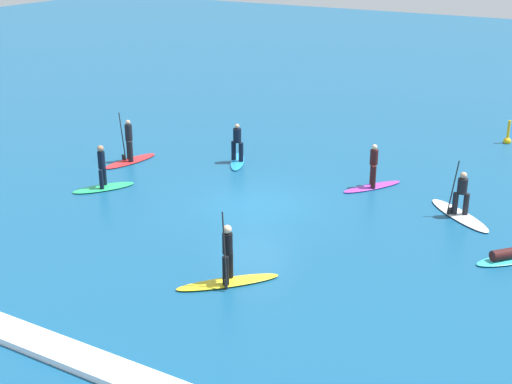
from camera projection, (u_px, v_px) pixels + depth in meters
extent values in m
plane|color=navy|center=(256.00, 205.00, 26.49)|extent=(120.00, 120.00, 0.00)
ellipsoid|color=red|center=(130.00, 161.00, 31.18)|extent=(1.24, 2.86, 0.08)
cylinder|color=black|center=(129.00, 149.00, 31.18)|extent=(0.25, 0.25, 0.90)
cylinder|color=black|center=(130.00, 151.00, 30.84)|extent=(0.25, 0.25, 0.90)
cylinder|color=black|center=(129.00, 132.00, 30.72)|extent=(0.37, 0.37, 0.70)
sphere|color=tan|center=(128.00, 122.00, 30.56)|extent=(0.24, 0.24, 0.20)
cylinder|color=black|center=(122.00, 137.00, 30.84)|extent=(0.29, 0.09, 2.09)
cube|color=black|center=(124.00, 158.00, 31.20)|extent=(0.21, 0.09, 0.32)
ellipsoid|color=#1E8CD1|center=(237.00, 161.00, 31.10)|extent=(1.64, 2.45, 0.10)
cylinder|color=black|center=(241.00, 152.00, 30.83)|extent=(0.28, 0.28, 0.82)
cylinder|color=black|center=(234.00, 150.00, 31.04)|extent=(0.28, 0.28, 0.82)
cylinder|color=black|center=(237.00, 135.00, 30.68)|extent=(0.47, 0.47, 0.61)
sphere|color=tan|center=(237.00, 126.00, 30.53)|extent=(0.28, 0.28, 0.21)
ellipsoid|color=purple|center=(372.00, 187.00, 28.17)|extent=(1.92, 2.62, 0.08)
cylinder|color=#381414|center=(372.00, 173.00, 28.21)|extent=(0.26, 0.26, 0.89)
cylinder|color=#381414|center=(374.00, 177.00, 27.79)|extent=(0.26, 0.26, 0.89)
cylinder|color=#381414|center=(374.00, 157.00, 27.73)|extent=(0.43, 0.43, 0.59)
sphere|color=beige|center=(375.00, 147.00, 27.59)|extent=(0.30, 0.30, 0.22)
ellipsoid|color=white|center=(459.00, 215.00, 25.42)|extent=(3.00, 2.70, 0.10)
cylinder|color=black|center=(466.00, 204.00, 25.23)|extent=(0.28, 0.28, 0.79)
cylinder|color=black|center=(455.00, 203.00, 25.30)|extent=(0.28, 0.28, 0.79)
cylinder|color=black|center=(462.00, 186.00, 25.02)|extent=(0.49, 0.49, 0.55)
sphere|color=tan|center=(464.00, 175.00, 24.88)|extent=(0.34, 0.34, 0.24)
cylinder|color=black|center=(453.00, 187.00, 25.10)|extent=(0.24, 0.28, 1.96)
cube|color=black|center=(451.00, 212.00, 25.43)|extent=(0.17, 0.19, 0.32)
ellipsoid|color=#23B266|center=(104.00, 188.00, 28.05)|extent=(1.96, 2.48, 0.09)
cylinder|color=black|center=(101.00, 179.00, 27.69)|extent=(0.23, 0.23, 0.76)
cylinder|color=black|center=(104.00, 176.00, 28.10)|extent=(0.23, 0.23, 0.76)
cylinder|color=black|center=(101.00, 160.00, 27.64)|extent=(0.39, 0.39, 0.68)
sphere|color=#A37556|center=(100.00, 149.00, 27.47)|extent=(0.35, 0.35, 0.25)
ellipsoid|color=yellow|center=(228.00, 282.00, 20.70)|extent=(2.52, 2.68, 0.10)
cylinder|color=black|center=(230.00, 264.00, 20.73)|extent=(0.28, 0.28, 0.87)
cylinder|color=black|center=(226.00, 270.00, 20.33)|extent=(0.28, 0.28, 0.87)
cylinder|color=black|center=(227.00, 243.00, 20.26)|extent=(0.42, 0.42, 0.62)
sphere|color=beige|center=(227.00, 229.00, 20.10)|extent=(0.36, 0.36, 0.26)
cylinder|color=black|center=(225.00, 250.00, 20.02)|extent=(0.34, 0.32, 2.19)
cube|color=black|center=(225.00, 283.00, 20.40)|extent=(0.19, 0.18, 0.32)
sphere|color=yellow|center=(507.00, 141.00, 33.79)|extent=(0.37, 0.37, 0.37)
cylinder|color=yellow|center=(508.00, 132.00, 33.63)|extent=(0.12, 0.12, 1.11)
cube|color=white|center=(36.00, 341.00, 17.71)|extent=(22.12, 0.90, 0.18)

